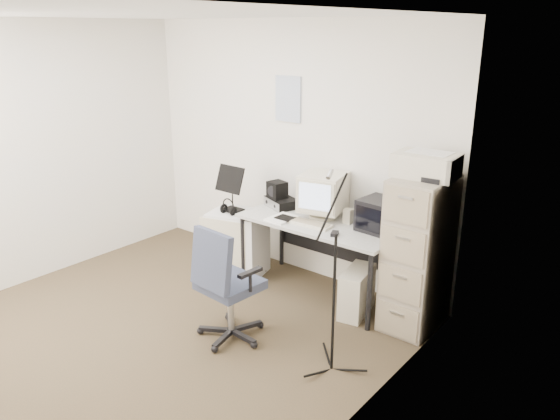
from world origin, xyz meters
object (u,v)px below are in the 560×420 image
Objects in this scene: office_chair at (230,282)px; side_cart at (238,243)px; desk at (320,258)px; filing_cabinet at (418,254)px.

office_chair is 1.25m from side_cart.
side_cart is at bearing -171.14° from desk.
filing_cabinet reaches higher than office_chair.
filing_cabinet reaches higher than desk.
filing_cabinet is 0.87× the size of desk.
filing_cabinet is at bearing -9.77° from side_cart.
filing_cabinet reaches higher than side_cart.
filing_cabinet is 1.90m from side_cart.
office_chair is (-1.07, -1.12, -0.16)m from filing_cabinet.
side_cart is at bearing -174.71° from filing_cabinet.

